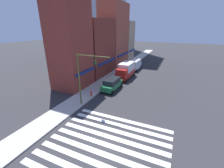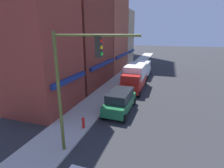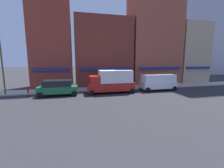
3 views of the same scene
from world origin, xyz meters
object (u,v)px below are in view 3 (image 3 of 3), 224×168
(box_truck_red, at_px, (111,81))
(pedestrian_white_shirt, at_px, (127,82))
(van_white, at_px, (158,82))
(fire_hydrant, at_px, (28,90))
(suv_green, at_px, (58,87))

(box_truck_red, xyz_separation_m, pedestrian_white_shirt, (3.09, 2.36, -0.51))
(box_truck_red, height_order, van_white, box_truck_red)
(van_white, bearing_deg, fire_hydrant, 175.73)
(pedestrian_white_shirt, bearing_deg, box_truck_red, -106.84)
(box_truck_red, bearing_deg, van_white, 0.33)
(suv_green, distance_m, fire_hydrant, 4.26)
(van_white, bearing_deg, suv_green, -178.80)
(suv_green, bearing_deg, pedestrian_white_shirt, 14.66)
(box_truck_red, bearing_deg, suv_green, -179.67)
(suv_green, height_order, fire_hydrant, suv_green)
(van_white, height_order, pedestrian_white_shirt, van_white)
(van_white, height_order, fire_hydrant, van_white)
(van_white, xyz_separation_m, pedestrian_white_shirt, (-3.91, 2.36, -0.21))
(suv_green, relative_size, van_white, 0.94)
(fire_hydrant, bearing_deg, van_white, -5.48)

